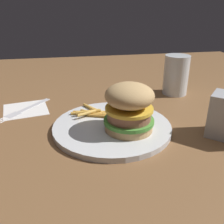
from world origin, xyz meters
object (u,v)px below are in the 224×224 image
object	(u,v)px
fork	(25,109)
drink_glass	(176,77)
napkin	(26,109)
sandwich	(129,107)
fries_pile	(93,112)
plate	(112,127)

from	to	relation	value
fork	drink_glass	size ratio (longest dim) A/B	1.22
napkin	fork	xyz separation A→B (m)	(-0.00, 0.00, 0.00)
sandwich	fries_pile	world-z (taller)	sandwich
sandwich	fork	world-z (taller)	sandwich
sandwich	napkin	xyz separation A→B (m)	(0.18, 0.24, -0.06)
plate	fries_pile	distance (m)	0.07
sandwich	plate	bearing A→B (deg)	47.33
napkin	fries_pile	bearing A→B (deg)	-117.00
plate	napkin	distance (m)	0.25
fries_pile	fork	xyz separation A→B (m)	(0.09, 0.17, -0.01)
fries_pile	drink_glass	distance (m)	0.30
fries_pile	napkin	bearing A→B (deg)	63.00
plate	sandwich	bearing A→B (deg)	-132.67
plate	fork	xyz separation A→B (m)	(0.15, 0.21, -0.00)
sandwich	fork	xyz separation A→B (m)	(0.18, 0.24, -0.06)
sandwich	drink_glass	distance (m)	0.30
sandwich	drink_glass	bearing A→B (deg)	-41.96
sandwich	fork	distance (m)	0.30
sandwich	fries_pile	distance (m)	0.12
fries_pile	fork	distance (m)	0.19
napkin	fork	bearing A→B (deg)	140.46
napkin	drink_glass	distance (m)	0.44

